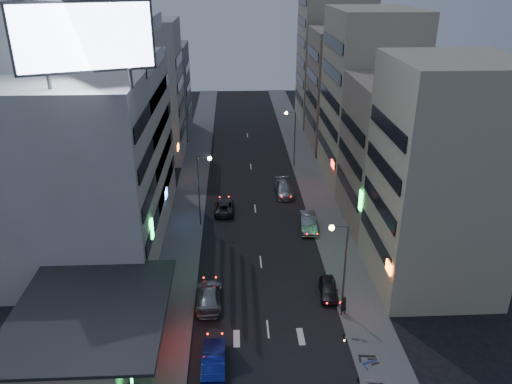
{
  "coord_description": "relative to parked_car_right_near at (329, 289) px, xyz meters",
  "views": [
    {
      "loc": [
        -2.46,
        -27.68,
        26.06
      ],
      "look_at": [
        -0.37,
        15.99,
        6.62
      ],
      "focal_mm": 35.0,
      "sensor_mm": 36.0,
      "label": 1
    }
  ],
  "objects": [
    {
      "name": "parked_car_left",
      "position": [
        -9.3,
        17.08,
        0.02
      ],
      "size": [
        2.28,
        4.84,
        1.34
      ],
      "primitive_type": "imported",
      "rotation": [
        0.0,
        0.0,
        3.13
      ],
      "color": "#2C2B31",
      "rests_on": "ground"
    },
    {
      "name": "road_car_silver",
      "position": [
        -10.41,
        -0.68,
        0.11
      ],
      "size": [
        2.16,
        5.26,
        1.52
      ],
      "primitive_type": "imported",
      "rotation": [
        0.0,
        0.0,
        3.15
      ],
      "color": "gray",
      "rests_on": "ground"
    },
    {
      "name": "road_car_blue",
      "position": [
        -9.74,
        -8.38,
        0.13
      ],
      "size": [
        1.65,
        4.73,
        1.56
      ],
      "primitive_type": "imported",
      "rotation": [
        0.0,
        0.0,
        3.14
      ],
      "color": "navy",
      "rests_on": "ground"
    },
    {
      "name": "parked_car_right_near",
      "position": [
        0.0,
        0.0,
        0.0
      ],
      "size": [
        1.86,
        3.93,
        1.3
      ],
      "primitive_type": "imported",
      "rotation": [
        0.0,
        0.0,
        -0.09
      ],
      "color": "#232428",
      "rests_on": "ground"
    },
    {
      "name": "street_lamp_right_near",
      "position": [
        0.3,
        -2.28,
        4.72
      ],
      "size": [
        1.6,
        0.44,
        8.02
      ],
      "color": "#595B60",
      "rests_on": "sidewalk_right"
    },
    {
      "name": "street_lamp_right_far",
      "position": [
        0.3,
        31.72,
        4.72
      ],
      "size": [
        1.6,
        0.44,
        8.02
      ],
      "color": "#595B60",
      "rests_on": "sidewalk_right"
    },
    {
      "name": "white_building",
      "position": [
        -22.6,
        11.72,
        8.35
      ],
      "size": [
        14.0,
        24.0,
        18.0
      ],
      "primitive_type": "cube",
      "color": "#B8B8B3",
      "rests_on": "ground"
    },
    {
      "name": "parked_car_right_far",
      "position": [
        -1.73,
        21.73,
        0.11
      ],
      "size": [
        2.26,
        5.26,
        1.51
      ],
      "primitive_type": "imported",
      "rotation": [
        0.0,
        0.0,
        0.03
      ],
      "color": "gray",
      "rests_on": "ground"
    },
    {
      "name": "ground",
      "position": [
        -5.6,
        -8.28,
        -0.65
      ],
      "size": [
        180.0,
        180.0,
        0.0
      ],
      "primitive_type": "plane",
      "color": "black",
      "rests_on": "ground"
    },
    {
      "name": "shophouse_near",
      "position": [
        9.4,
        2.22,
        9.35
      ],
      "size": [
        10.0,
        11.0,
        20.0
      ],
      "primitive_type": "cube",
      "color": "tan",
      "rests_on": "ground"
    },
    {
      "name": "street_lamp_left",
      "position": [
        -11.5,
        13.72,
        4.72
      ],
      "size": [
        1.6,
        0.44,
        8.02
      ],
      "color": "#595B60",
      "rests_on": "sidewalk_left"
    },
    {
      "name": "food_court",
      "position": [
        -19.5,
        -6.28,
        1.34
      ],
      "size": [
        11.0,
        13.0,
        3.88
      ],
      "color": "tan",
      "rests_on": "ground"
    },
    {
      "name": "sidewalk_right",
      "position": [
        2.4,
        21.72,
        -0.59
      ],
      "size": [
        4.0,
        120.0,
        0.12
      ],
      "primitive_type": "cube",
      "color": "#4C4C4F",
      "rests_on": "ground"
    },
    {
      "name": "scooter_black_b",
      "position": [
        2.13,
        -7.76,
        0.05
      ],
      "size": [
        0.84,
        1.94,
        1.15
      ],
      "primitive_type": null,
      "rotation": [
        0.0,
        0.0,
        1.46
      ],
      "color": "black",
      "rests_on": "sidewalk_right"
    },
    {
      "name": "scooter_blue",
      "position": [
        2.02,
        -8.12,
        0.01
      ],
      "size": [
        1.12,
        1.86,
        1.08
      ],
      "primitive_type": null,
      "rotation": [
        0.0,
        0.0,
        1.9
      ],
      "color": "navy",
      "rests_on": "sidewalk_right"
    },
    {
      "name": "person",
      "position": [
        0.7,
        -2.82,
        0.33
      ],
      "size": [
        0.74,
        0.63,
        1.73
      ],
      "primitive_type": "imported",
      "rotation": [
        0.0,
        0.0,
        3.54
      ],
      "color": "black",
      "rests_on": "sidewalk_right"
    },
    {
      "name": "scooter_silver_b",
      "position": [
        1.41,
        -5.72,
        -0.04
      ],
      "size": [
        0.96,
        1.69,
        0.98
      ],
      "primitive_type": null,
      "rotation": [
        0.0,
        0.0,
        1.29
      ],
      "color": "gray",
      "rests_on": "sidewalk_right"
    },
    {
      "name": "shophouse_mid",
      "position": [
        9.9,
        13.72,
        7.35
      ],
      "size": [
        11.0,
        12.0,
        16.0
      ],
      "primitive_type": "cube",
      "color": "gray",
      "rests_on": "ground"
    },
    {
      "name": "far_right_b",
      "position": [
        10.4,
        55.72,
        11.35
      ],
      "size": [
        12.0,
        12.0,
        24.0
      ],
      "primitive_type": "cube",
      "color": "tan",
      "rests_on": "ground"
    },
    {
      "name": "far_left_b",
      "position": [
        -21.6,
        49.72,
        6.85
      ],
      "size": [
        12.0,
        10.0,
        15.0
      ],
      "primitive_type": "cube",
      "color": "slate",
      "rests_on": "ground"
    },
    {
      "name": "shophouse_far",
      "position": [
        9.4,
        26.72,
        10.35
      ],
      "size": [
        10.0,
        14.0,
        22.0
      ],
      "primitive_type": "cube",
      "color": "tan",
      "rests_on": "ground"
    },
    {
      "name": "scooter_black_a",
      "position": [
        1.91,
        -10.4,
        0.05
      ],
      "size": [
        0.84,
        1.96,
        1.16
      ],
      "primitive_type": null,
      "rotation": [
        0.0,
        0.0,
        1.68
      ],
      "color": "black",
      "rests_on": "sidewalk_right"
    },
    {
      "name": "far_right_a",
      "position": [
        9.9,
        41.72,
        8.35
      ],
      "size": [
        11.0,
        12.0,
        18.0
      ],
      "primitive_type": "cube",
      "color": "gray",
      "rests_on": "ground"
    },
    {
      "name": "parked_car_right_mid",
      "position": [
        0.0,
        12.34,
        0.14
      ],
      "size": [
        2.04,
        4.92,
        1.58
      ],
      "primitive_type": "imported",
      "rotation": [
        0.0,
        0.0,
        -0.08
      ],
      "color": "gray",
      "rests_on": "ground"
    },
    {
      "name": "scooter_silver_a",
      "position": [
        1.5,
        -10.14,
        -0.02
      ],
      "size": [
        0.72,
        1.7,
        1.01
      ],
      "primitive_type": null,
      "rotation": [
        0.0,
        0.0,
        1.47
      ],
      "color": "#A0A3A7",
      "rests_on": "sidewalk_right"
    },
    {
      "name": "billboard",
      "position": [
        -18.59,
        1.69,
        21.01
      ],
      "size": [
        9.52,
        3.75,
        6.2
      ],
      "rotation": [
        0.0,
        0.0,
        0.35
      ],
      "color": "#595B60",
      "rests_on": "white_building"
    },
    {
      "name": "far_left_a",
      "position": [
        -21.1,
        36.72,
        9.35
      ],
      "size": [
        11.0,
        10.0,
        20.0
      ],
      "primitive_type": "cube",
      "color": "#B8B8B3",
      "rests_on": "ground"
    },
    {
      "name": "sidewalk_left",
      "position": [
        -13.6,
        21.72,
        -0.59
      ],
      "size": [
        4.0,
        120.0,
        0.12
      ],
      "primitive_type": "cube",
      "color": "#4C4C4F",
      "rests_on": "ground"
    }
  ]
}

